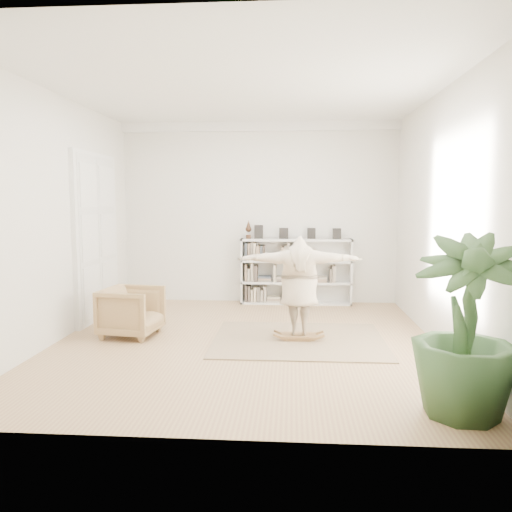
{
  "coord_description": "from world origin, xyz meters",
  "views": [
    {
      "loc": [
        0.66,
        -7.07,
        2.05
      ],
      "look_at": [
        0.12,
        0.4,
        1.22
      ],
      "focal_mm": 35.0,
      "sensor_mm": 36.0,
      "label": 1
    }
  ],
  "objects_px": {
    "bookshelf": "(296,272)",
    "rocker_board": "(299,336)",
    "armchair": "(132,311)",
    "person": "(299,283)",
    "houseplant": "(465,326)"
  },
  "relations": [
    {
      "from": "bookshelf",
      "to": "armchair",
      "type": "distance_m",
      "value": 3.62
    },
    {
      "from": "armchair",
      "to": "person",
      "type": "xyz_separation_m",
      "value": [
        2.54,
        -0.08,
        0.48
      ]
    },
    {
      "from": "rocker_board",
      "to": "person",
      "type": "height_order",
      "value": "person"
    },
    {
      "from": "bookshelf",
      "to": "person",
      "type": "height_order",
      "value": "bookshelf"
    },
    {
      "from": "person",
      "to": "armchair",
      "type": "bearing_deg",
      "value": -2.13
    },
    {
      "from": "houseplant",
      "to": "armchair",
      "type": "bearing_deg",
      "value": 147.84
    },
    {
      "from": "armchair",
      "to": "person",
      "type": "relative_size",
      "value": 0.46
    },
    {
      "from": "armchair",
      "to": "person",
      "type": "height_order",
      "value": "person"
    },
    {
      "from": "armchair",
      "to": "houseplant",
      "type": "bearing_deg",
      "value": -114.34
    },
    {
      "from": "rocker_board",
      "to": "person",
      "type": "distance_m",
      "value": 0.79
    },
    {
      "from": "bookshelf",
      "to": "rocker_board",
      "type": "xyz_separation_m",
      "value": [
        0.03,
        -2.68,
        -0.57
      ]
    },
    {
      "from": "armchair",
      "to": "person",
      "type": "distance_m",
      "value": 2.58
    },
    {
      "from": "bookshelf",
      "to": "person",
      "type": "distance_m",
      "value": 2.69
    },
    {
      "from": "bookshelf",
      "to": "armchair",
      "type": "height_order",
      "value": "bookshelf"
    },
    {
      "from": "bookshelf",
      "to": "armchair",
      "type": "xyz_separation_m",
      "value": [
        -2.51,
        -2.6,
        -0.26
      ]
    }
  ]
}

